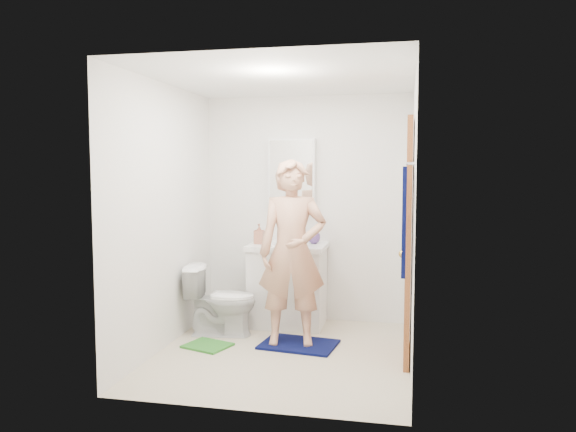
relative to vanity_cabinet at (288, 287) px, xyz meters
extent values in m
cube|color=beige|center=(0.15, -0.91, -0.41)|extent=(2.20, 2.40, 0.02)
cube|color=white|center=(0.15, -0.91, 2.01)|extent=(2.20, 2.40, 0.02)
cube|color=white|center=(0.15, 0.30, 0.80)|extent=(2.20, 0.02, 2.40)
cube|color=white|center=(0.15, -2.12, 0.80)|extent=(2.20, 0.02, 2.40)
cube|color=white|center=(-0.96, -0.91, 0.80)|extent=(0.02, 2.40, 2.40)
cube|color=white|center=(1.26, -0.91, 0.80)|extent=(0.02, 2.40, 2.40)
cube|color=white|center=(0.00, 0.00, 0.00)|extent=(0.75, 0.55, 0.80)
cube|color=white|center=(0.00, 0.00, 0.43)|extent=(0.79, 0.59, 0.05)
cylinder|color=white|center=(0.00, 0.00, 0.44)|extent=(0.40, 0.40, 0.03)
cylinder|color=silver|center=(0.00, 0.18, 0.51)|extent=(0.03, 0.03, 0.12)
cube|color=white|center=(0.00, 0.22, 1.20)|extent=(0.50, 0.12, 0.70)
cube|color=white|center=(0.00, 0.16, 1.20)|extent=(0.46, 0.01, 0.66)
cube|color=#A95D2E|center=(1.22, -0.76, 0.62)|extent=(0.05, 0.80, 2.05)
sphere|color=gold|center=(1.18, -1.08, 0.55)|extent=(0.07, 0.07, 0.07)
cube|color=#060C3D|center=(1.18, -1.48, 0.85)|extent=(0.03, 0.24, 0.80)
cylinder|color=silver|center=(1.22, -1.48, 1.27)|extent=(0.06, 0.02, 0.02)
imported|color=white|center=(-0.57, -0.48, -0.05)|extent=(0.71, 0.45, 0.69)
cube|color=#060C3D|center=(0.24, -0.66, -0.39)|extent=(0.74, 0.57, 0.02)
cube|color=#33852C|center=(-0.57, -0.87, -0.39)|extent=(0.47, 0.43, 0.02)
imported|color=#AA684F|center=(-0.30, -0.03, 0.56)|extent=(0.10, 0.10, 0.21)
imported|color=#5D3D86|center=(0.25, 0.12, 0.50)|extent=(0.18, 0.18, 0.11)
imported|color=tan|center=(0.18, -0.66, 0.47)|extent=(0.68, 0.50, 1.70)
camera|label=1|loc=(1.19, -5.64, 1.24)|focal=35.00mm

